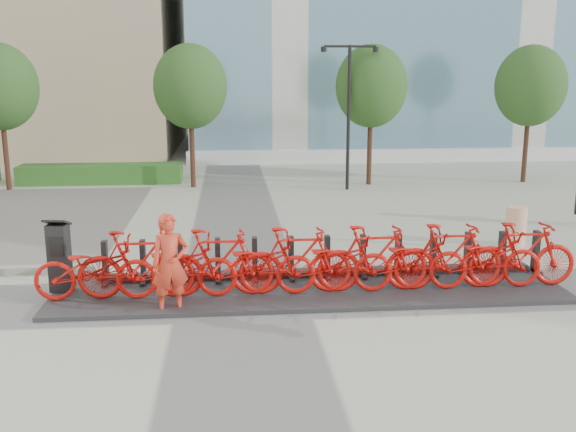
{
  "coord_description": "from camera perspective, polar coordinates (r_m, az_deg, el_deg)",
  "views": [
    {
      "loc": [
        -0.18,
        -11.28,
        4.07
      ],
      "look_at": [
        1.0,
        1.5,
        1.2
      ],
      "focal_mm": 40.0,
      "sensor_mm": 36.0,
      "label": 1
    }
  ],
  "objects": [
    {
      "name": "construction_barrel",
      "position": [
        16.36,
        19.59,
        -0.84
      ],
      "size": [
        0.6,
        0.6,
        0.94
      ],
      "primitive_type": "cylinder",
      "rotation": [
        0.0,
        0.0,
        0.25
      ],
      "color": "orange",
      "rests_on": "ground"
    },
    {
      "name": "worker_red",
      "position": [
        11.19,
        -10.44,
        -4.21
      ],
      "size": [
        0.72,
        0.57,
        1.75
      ],
      "primitive_type": "imported",
      "rotation": [
        0.0,
        0.0,
        0.26
      ],
      "color": "red",
      "rests_on": "ground"
    },
    {
      "name": "bike_4",
      "position": [
        11.75,
        -2.81,
        -4.34
      ],
      "size": [
        2.16,
        0.75,
        1.14
      ],
      "primitive_type": "imported",
      "rotation": [
        0.0,
        0.0,
        1.57
      ],
      "color": "red",
      "rests_on": "dock_pad"
    },
    {
      "name": "bike_8",
      "position": [
        12.21,
        10.86,
        -3.91
      ],
      "size": [
        2.16,
        0.75,
        1.14
      ],
      "primitive_type": "imported",
      "rotation": [
        0.0,
        0.0,
        1.57
      ],
      "color": "red",
      "rests_on": "dock_pad"
    },
    {
      "name": "bike_0",
      "position": [
        11.99,
        -16.74,
        -4.54
      ],
      "size": [
        2.16,
        0.75,
        1.14
      ],
      "primitive_type": "imported",
      "rotation": [
        0.0,
        0.0,
        1.57
      ],
      "color": "red",
      "rests_on": "dock_pad"
    },
    {
      "name": "bike_2",
      "position": [
        11.78,
        -9.84,
        -4.47
      ],
      "size": [
        2.16,
        0.75,
        1.14
      ],
      "primitive_type": "imported",
      "rotation": [
        0.0,
        0.0,
        1.57
      ],
      "color": "red",
      "rests_on": "dock_pad"
    },
    {
      "name": "bike_5",
      "position": [
        11.78,
        0.7,
        -3.96
      ],
      "size": [
        2.1,
        0.59,
        1.26
      ],
      "primitive_type": "imported",
      "rotation": [
        0.0,
        0.0,
        1.57
      ],
      "color": "red",
      "rests_on": "dock_pad"
    },
    {
      "name": "bike_10",
      "position": [
        12.68,
        17.14,
        -3.63
      ],
      "size": [
        2.16,
        0.75,
        1.14
      ],
      "primitive_type": "imported",
      "rotation": [
        0.0,
        0.0,
        1.57
      ],
      "color": "red",
      "rests_on": "dock_pad"
    },
    {
      "name": "dock_pad",
      "position": [
        12.35,
        1.91,
        -6.45
      ],
      "size": [
        9.6,
        2.4,
        0.08
      ],
      "primitive_type": "cube",
      "color": "#2E2E30",
      "rests_on": "ground"
    },
    {
      "name": "hedge_b",
      "position": [
        25.23,
        -16.26,
        3.63
      ],
      "size": [
        6.0,
        1.2,
        0.7
      ],
      "primitive_type": "cube",
      "color": "#427630",
      "rests_on": "ground"
    },
    {
      "name": "tree_2",
      "position": [
        23.85,
        7.41,
        11.36
      ],
      "size": [
        2.6,
        2.6,
        5.1
      ],
      "color": "#4A2B20",
      "rests_on": "ground"
    },
    {
      "name": "dock_rail_posts",
      "position": [
        12.71,
        3.54,
        -3.7
      ],
      "size": [
        8.74,
        0.5,
        0.85
      ],
      "primitive_type": null,
      "color": "black",
      "rests_on": "dock_pad"
    },
    {
      "name": "tree_1",
      "position": [
        23.32,
        -8.69,
        11.29
      ],
      "size": [
        2.6,
        2.6,
        5.1
      ],
      "color": "#4A2B20",
      "rests_on": "ground"
    },
    {
      "name": "tree_0",
      "position": [
        24.56,
        -24.26,
        10.4
      ],
      "size": [
        2.6,
        2.6,
        5.1
      ],
      "color": "#4A2B20",
      "rests_on": "ground"
    },
    {
      "name": "bike_3",
      "position": [
        11.73,
        -6.34,
        -4.13
      ],
      "size": [
        2.1,
        0.59,
        1.26
      ],
      "primitive_type": "imported",
      "rotation": [
        0.0,
        0.0,
        1.57
      ],
      "color": "red",
      "rests_on": "dock_pad"
    },
    {
      "name": "bike_7",
      "position": [
        12.01,
        7.56,
        -3.75
      ],
      "size": [
        2.1,
        0.59,
        1.26
      ],
      "primitive_type": "imported",
      "rotation": [
        0.0,
        0.0,
        1.57
      ],
      "color": "red",
      "rests_on": "dock_pad"
    },
    {
      "name": "streetlamp",
      "position": [
        22.69,
        5.43,
        10.19
      ],
      "size": [
        2.0,
        0.2,
        5.0
      ],
      "color": "black",
      "rests_on": "ground"
    },
    {
      "name": "bike_11",
      "position": [
        12.95,
        20.11,
        -3.22
      ],
      "size": [
        2.1,
        0.59,
        1.26
      ],
      "primitive_type": "imported",
      "rotation": [
        0.0,
        0.0,
        1.57
      ],
      "color": "red",
      "rests_on": "dock_pad"
    },
    {
      "name": "kiosk",
      "position": [
        12.63,
        -19.66,
        -3.39
      ],
      "size": [
        0.48,
        0.42,
        1.4
      ],
      "rotation": [
        0.0,
        0.0,
        -0.14
      ],
      "color": "black",
      "rests_on": "dock_pad"
    },
    {
      "name": "tree_3",
      "position": [
        25.83,
        20.75,
        10.75
      ],
      "size": [
        2.6,
        2.6,
        5.1
      ],
      "color": "#4A2B20",
      "rests_on": "ground"
    },
    {
      "name": "bike_9",
      "position": [
        12.41,
        14.07,
        -3.5
      ],
      "size": [
        2.1,
        0.59,
        1.26
      ],
      "primitive_type": "imported",
      "rotation": [
        0.0,
        0.0,
        1.57
      ],
      "color": "red",
      "rests_on": "dock_pad"
    },
    {
      "name": "bike_1",
      "position": [
        11.84,
        -13.34,
        -4.22
      ],
      "size": [
        2.1,
        0.59,
        1.26
      ],
      "primitive_type": "imported",
      "rotation": [
        0.0,
        0.0,
        1.57
      ],
      "color": "red",
      "rests_on": "dock_pad"
    },
    {
      "name": "ground",
      "position": [
        11.99,
        -4.13,
        -7.27
      ],
      "size": [
        120.0,
        120.0,
        0.0
      ],
      "primitive_type": "plane",
      "color": "#A4A793"
    },
    {
      "name": "bike_6",
      "position": [
        11.89,
        4.16,
        -4.15
      ],
      "size": [
        2.16,
        0.75,
        1.14
      ],
      "primitive_type": "imported",
      "rotation": [
        0.0,
        0.0,
        1.57
      ],
      "color": "red",
      "rests_on": "dock_pad"
    }
  ]
}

